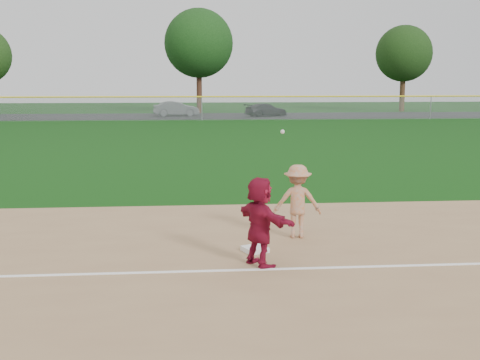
{
  "coord_description": "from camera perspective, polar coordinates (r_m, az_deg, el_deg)",
  "views": [
    {
      "loc": [
        -1.08,
        -11.27,
        3.45
      ],
      "look_at": [
        0.0,
        1.5,
        1.3
      ],
      "focal_mm": 45.0,
      "sensor_mm": 36.0,
      "label": 1
    }
  ],
  "objects": [
    {
      "name": "first_base",
      "position": [
        12.2,
        1.42,
        -6.57
      ],
      "size": [
        0.58,
        0.58,
        0.1
      ],
      "primitive_type": "cube",
      "rotation": [
        0.0,
        0.0,
        0.41
      ],
      "color": "white",
      "rests_on": "infield_dirt"
    },
    {
      "name": "ground",
      "position": [
        11.83,
        0.62,
        -7.43
      ],
      "size": [
        160.0,
        160.0,
        0.0
      ],
      "primitive_type": "plane",
      "color": "#0D3B0B",
      "rests_on": "ground"
    },
    {
      "name": "tree_2",
      "position": [
        62.88,
        -3.93,
        12.8
      ],
      "size": [
        7.0,
        7.0,
        10.58
      ],
      "color": "#3A2115",
      "rests_on": "ground"
    },
    {
      "name": "parking_asphalt",
      "position": [
        57.38,
        -3.76,
        6.07
      ],
      "size": [
        120.0,
        10.0,
        0.01
      ],
      "primitive_type": "cube",
      "color": "black",
      "rests_on": "ground"
    },
    {
      "name": "foul_line",
      "position": [
        11.07,
        1.01,
        -8.51
      ],
      "size": [
        60.0,
        0.1,
        0.01
      ],
      "primitive_type": "cube",
      "color": "white",
      "rests_on": "infield_dirt"
    },
    {
      "name": "tree_3",
      "position": [
        68.15,
        15.29,
        11.48
      ],
      "size": [
        6.0,
        6.0,
        9.19
      ],
      "color": "#3D2816",
      "rests_on": "ground"
    },
    {
      "name": "car_right",
      "position": [
        56.95,
        2.5,
        6.66
      ],
      "size": [
        4.44,
        3.13,
        1.19
      ],
      "primitive_type": "imported",
      "rotation": [
        0.0,
        0.0,
        1.97
      ],
      "color": "black",
      "rests_on": "parking_asphalt"
    },
    {
      "name": "base_runner",
      "position": [
        11.14,
        1.91,
        -3.95
      ],
      "size": [
        1.2,
        1.59,
        1.67
      ],
      "primitive_type": "imported",
      "rotation": [
        0.0,
        0.0,
        2.09
      ],
      "color": "maroon",
      "rests_on": "infield_dirt"
    },
    {
      "name": "first_base_play",
      "position": [
        13.17,
        5.47,
        -2.01
      ],
      "size": [
        1.11,
        1.16,
        2.43
      ],
      "color": "#9C9C9F",
      "rests_on": "infield_dirt"
    },
    {
      "name": "outfield_fence",
      "position": [
        51.3,
        -3.65,
        7.85
      ],
      "size": [
        110.0,
        0.12,
        110.0
      ],
      "color": "#999EA0",
      "rests_on": "ground"
    },
    {
      "name": "car_mid",
      "position": [
        57.47,
        -6.09,
        6.74
      ],
      "size": [
        4.42,
        2.11,
        1.4
      ],
      "primitive_type": "imported",
      "rotation": [
        0.0,
        0.0,
        1.72
      ],
      "color": "#515458",
      "rests_on": "parking_asphalt"
    }
  ]
}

